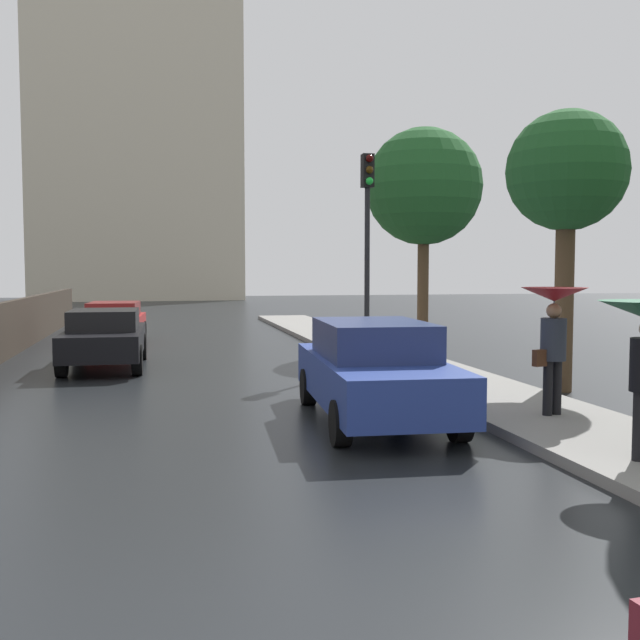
# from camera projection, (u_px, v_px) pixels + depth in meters

# --- Properties ---
(car_blue_near_kerb) EXTENTS (2.02, 4.62, 1.49)m
(car_blue_near_kerb) POSITION_uv_depth(u_px,v_px,m) (374.00, 370.00, 11.01)
(car_blue_near_kerb) COLOR navy
(car_blue_near_kerb) RESTS_ON ground
(car_red_mid_road) EXTENTS (1.88, 4.02, 1.29)m
(car_red_mid_road) POSITION_uv_depth(u_px,v_px,m) (114.00, 322.00, 22.28)
(car_red_mid_road) COLOR maroon
(car_red_mid_road) RESTS_ON ground
(car_black_far_ahead) EXTENTS (1.81, 4.33, 1.35)m
(car_black_far_ahead) POSITION_uv_depth(u_px,v_px,m) (105.00, 337.00, 16.96)
(car_black_far_ahead) COLOR black
(car_black_far_ahead) RESTS_ON ground
(pedestrian_with_umbrella_near) EXTENTS (0.95, 0.95, 1.86)m
(pedestrian_with_umbrella_near) POSITION_uv_depth(u_px,v_px,m) (554.00, 318.00, 10.70)
(pedestrian_with_umbrella_near) COLOR black
(pedestrian_with_umbrella_near) RESTS_ON sidewalk_strip
(traffic_light) EXTENTS (0.26, 0.39, 4.74)m
(traffic_light) POSITION_uv_depth(u_px,v_px,m) (368.00, 220.00, 16.78)
(traffic_light) COLOR black
(traffic_light) RESTS_ON sidewalk_strip
(street_tree_mid) EXTENTS (3.32, 3.32, 6.29)m
(street_tree_mid) POSITION_uv_depth(u_px,v_px,m) (424.00, 187.00, 20.94)
(street_tree_mid) COLOR #4C3823
(street_tree_mid) RESTS_ON ground
(street_tree_far) EXTENTS (2.20, 2.20, 5.17)m
(street_tree_far) POSITION_uv_depth(u_px,v_px,m) (567.00, 175.00, 13.44)
(street_tree_far) COLOR #4C3823
(street_tree_far) RESTS_ON ground
(distant_tower) EXTENTS (15.59, 7.26, 32.13)m
(distant_tower) POSITION_uv_depth(u_px,v_px,m) (136.00, 123.00, 55.32)
(distant_tower) COLOR beige
(distant_tower) RESTS_ON ground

